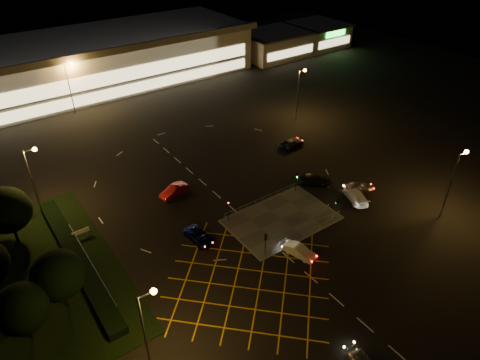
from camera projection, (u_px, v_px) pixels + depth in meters
ground at (261, 218)px, 58.12m from camera, size 180.00×180.00×0.00m
pedestrian_island at (282, 219)px, 57.69m from camera, size 14.00×9.00×0.12m
grass_verge at (34, 280)px, 48.68m from camera, size 18.00×30.00×0.08m
hedge at (77, 259)px, 50.83m from camera, size 2.00×26.00×1.00m
supermarket at (95, 60)px, 97.21m from camera, size 72.00×26.50×10.50m
retail_unit_a at (274, 44)px, 115.12m from camera, size 18.80×14.80×6.35m
retail_unit_b at (317, 35)px, 122.81m from camera, size 14.80×14.80×6.35m
streetlight_sw at (147, 322)px, 35.95m from camera, size 1.78×0.56×10.03m
streetlight_se at (455, 176)px, 54.82m from camera, size 1.78×0.56×10.03m
streetlight_nw at (33, 173)px, 55.34m from camera, size 1.78×0.56×10.03m
streetlight_ne at (300, 88)px, 79.82m from camera, size 1.78×0.56×10.03m
streetlight_far_left at (71, 82)px, 82.45m from camera, size 1.78×0.56×10.03m
streetlight_far_right at (235, 45)px, 103.07m from camera, size 1.78×0.56×10.03m
signal_sw at (266, 240)px, 50.81m from camera, size 0.28×0.30×3.15m
signal_se at (337, 205)px, 56.59m from camera, size 0.28×0.30×3.15m
signal_nw at (228, 207)px, 56.23m from camera, size 0.28×0.30×3.15m
signal_ne at (296, 178)px, 62.01m from camera, size 0.28×0.30×3.15m
tree_a at (21, 309)px, 39.91m from camera, size 5.04×5.04×6.86m
tree_c at (7, 210)px, 51.39m from camera, size 5.76×5.76×7.84m
tree_e at (58, 275)px, 43.02m from camera, size 5.40×5.40×7.35m
car_queue_white at (299, 251)px, 51.64m from camera, size 2.53×4.40×1.37m
car_left_blue at (199, 236)px, 53.96m from camera, size 2.47×4.78×1.29m
car_far_dkgrey at (314, 180)px, 64.47m from camera, size 5.34×4.94×1.51m
car_right_silver at (359, 187)px, 62.98m from camera, size 4.52×3.59×1.44m
car_circ_red at (174, 191)px, 62.10m from camera, size 4.81×2.67×1.50m
car_east_grey at (292, 143)px, 74.27m from camera, size 4.94×2.59×1.33m
car_approach_white at (356, 196)px, 61.07m from camera, size 3.87×5.51×1.48m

